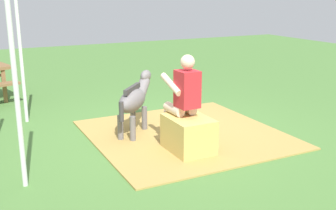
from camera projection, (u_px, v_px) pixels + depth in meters
ground_plane at (170, 134)px, 6.69m from camera, size 24.00×24.00×0.00m
hay_patch at (185, 134)px, 6.65m from camera, size 2.90×2.90×0.02m
hay_bale at (188, 135)px, 5.89m from camera, size 0.73×0.55×0.51m
person_seated at (183, 97)px, 5.90m from camera, size 0.67×0.43×1.39m
pony_standing at (134, 99)px, 6.56m from camera, size 1.10×1.02×0.94m
tent_pole_left at (16, 88)px, 4.60m from camera, size 0.06×0.06×2.38m
tent_pole_right at (21, 55)px, 7.02m from camera, size 0.06×0.06×2.38m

